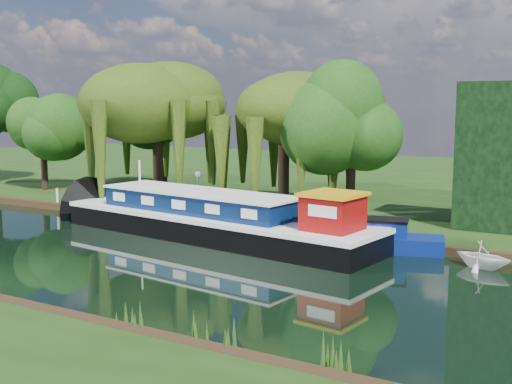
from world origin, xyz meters
The scene contains 13 objects.
ground centered at (0.00, 0.00, 0.00)m, with size 120.00×120.00×0.00m, color black.
far_bank centered at (0.00, 34.00, 0.23)m, with size 120.00×52.00×0.45m, color black.
dutch_barge centered at (5.00, 5.82, 1.02)m, with size 19.86×6.79×4.11m.
narrowboat centered at (10.97, 6.81, 0.62)m, with size 12.00×5.11×1.74m.
white_cruiser centered at (18.87, 6.53, 0.00)m, with size 2.17×2.51×1.32m, color silver.
willow_left centered at (-4.51, 12.70, 7.15)m, with size 7.70×7.70×9.22m.
willow_right centered at (5.36, 13.02, 6.27)m, with size 6.55×6.55×7.98m.
tree_far_left centered at (-16.10, 12.72, 5.48)m, with size 4.55×4.55×7.33m.
tree_far_mid centered at (-7.71, 17.30, 6.09)m, with size 5.00×5.00×8.17m.
tree_far_right centered at (10.21, 12.22, 5.96)m, with size 4.89×4.89×8.00m.
lamppost centered at (0.50, 10.50, 2.42)m, with size 0.36×0.36×2.56m.
mooring_posts centered at (-0.50, 8.40, 0.95)m, with size 19.16×0.16×1.00m.
reeds_near centered at (6.87, -7.57, 0.55)m, with size 33.70×1.50×1.10m.
Camera 1 is at (24.25, -22.62, 7.29)m, focal length 45.00 mm.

